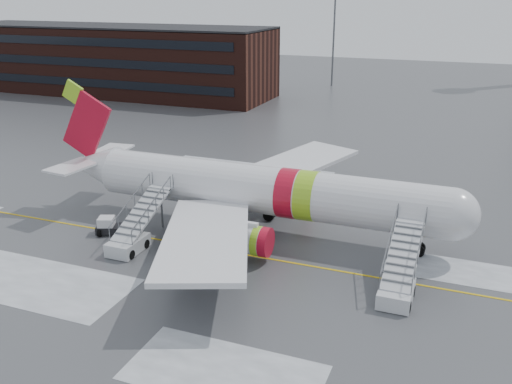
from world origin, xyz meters
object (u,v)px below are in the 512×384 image
at_px(airliner, 254,190).
at_px(pushback_tug, 110,226).
at_px(airstair_aft, 133,235).
at_px(airstair_fwd, 399,281).

distance_m(airliner, pushback_tug, 11.82).
height_order(airstair_aft, pushback_tug, airstair_aft).
bearing_deg(pushback_tug, airstair_fwd, -3.97).
bearing_deg(airstair_aft, airliner, 42.43).
bearing_deg(airliner, pushback_tug, -154.42).
xyz_separation_m(airliner, airstair_fwd, (12.39, -6.54, -2.35)).
distance_m(airstair_fwd, airstair_aft, 19.54).
relative_size(airliner, airstair_aft, 4.55).
bearing_deg(airstair_aft, airstair_fwd, 0.00).
height_order(airliner, airstair_aft, airliner).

